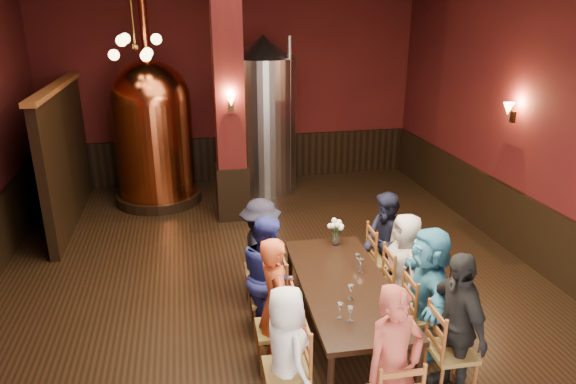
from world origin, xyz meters
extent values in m
plane|color=black|center=(0.00, 0.00, 0.00)|extent=(10.00, 10.00, 0.00)
cube|color=#4A1310|center=(0.00, 5.00, 2.25)|extent=(8.00, 0.02, 4.50)
cube|color=#4A1310|center=(4.00, 0.00, 2.25)|extent=(0.02, 10.00, 4.50)
cube|color=black|center=(3.96, 0.00, 0.50)|extent=(0.08, 9.90, 1.00)
cube|color=black|center=(0.00, 4.96, 0.50)|extent=(7.90, 0.08, 1.00)
cube|color=#4A1310|center=(-0.30, 2.80, 2.25)|extent=(0.58, 0.58, 4.50)
cube|color=black|center=(-3.20, 3.20, 1.20)|extent=(0.22, 3.50, 2.40)
cube|color=black|center=(0.58, -1.26, 0.72)|extent=(1.09, 2.44, 0.06)
cylinder|color=black|center=(0.09, -2.39, 0.34)|extent=(0.07, 0.07, 0.69)
cylinder|color=black|center=(0.97, -2.42, 0.34)|extent=(0.07, 0.07, 0.69)
cylinder|color=black|center=(0.18, -0.11, 0.34)|extent=(0.07, 0.07, 0.69)
cylinder|color=black|center=(1.06, -0.14, 0.34)|extent=(0.07, 0.07, 0.69)
imported|color=white|center=(-0.31, -2.23, 0.67)|extent=(0.58, 0.74, 1.34)
imported|color=#C44A21|center=(-0.29, -1.56, 0.77)|extent=(0.43, 0.60, 1.53)
imported|color=navy|center=(-0.26, -0.90, 0.75)|extent=(0.49, 0.78, 1.50)
imported|color=black|center=(-0.24, -0.23, 0.72)|extent=(0.59, 0.96, 1.44)
imported|color=black|center=(1.39, -2.30, 0.78)|extent=(0.45, 0.94, 1.56)
imported|color=teal|center=(1.41, -1.63, 0.76)|extent=(0.68, 1.46, 1.52)
imported|color=beige|center=(1.44, -0.97, 0.70)|extent=(0.46, 0.69, 1.40)
imported|color=black|center=(1.46, -0.30, 0.71)|extent=(0.49, 0.75, 1.42)
imported|color=#A34336|center=(0.52, -2.81, 0.79)|extent=(0.65, 0.50, 1.58)
cylinder|color=black|center=(-1.68, 3.91, 0.09)|extent=(1.68, 1.68, 0.19)
cylinder|color=#C0562C|center=(-1.68, 3.91, 1.12)|extent=(1.67, 1.67, 1.87)
sphere|color=#C0562C|center=(-1.68, 3.91, 2.06)|extent=(1.50, 1.50, 1.50)
cylinder|color=#C0562C|center=(-1.68, 3.91, 3.37)|extent=(0.15, 0.15, 1.22)
cylinder|color=#B2B2B7|center=(0.54, 4.21, 1.38)|extent=(1.38, 1.38, 2.77)
cone|color=#B2B2B7|center=(0.54, 4.21, 2.99)|extent=(1.33, 1.33, 0.44)
cylinder|color=#B2B2B7|center=(0.99, 3.77, 1.66)|extent=(0.09, 0.09, 3.10)
cylinder|color=white|center=(0.77, -0.27, 0.85)|extent=(0.11, 0.11, 0.19)
camera|label=1|loc=(-1.11, -6.19, 3.74)|focal=32.00mm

